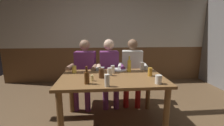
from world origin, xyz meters
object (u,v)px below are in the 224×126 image
(table_candle, at_px, (92,78))
(bottle_1, at_px, (129,66))
(pint_glass_7, at_px, (142,66))
(pint_glass_0, at_px, (150,72))
(pint_glass_3, at_px, (74,69))
(person_0, at_px, (85,70))
(bottle_0, at_px, (87,77))
(pint_glass_5, at_px, (107,80))
(pint_glass_1, at_px, (113,69))
(plate_0, at_px, (119,70))
(pint_glass_6, at_px, (101,73))
(dining_table, at_px, (112,84))
(person_2, at_px, (132,68))
(pint_glass_4, at_px, (158,79))
(condiment_caddy, at_px, (100,69))
(person_1, at_px, (109,69))
(pint_glass_2, at_px, (110,72))

(table_candle, relative_size, bottle_1, 0.31)
(bottle_1, height_order, pint_glass_7, bottle_1)
(pint_glass_0, height_order, pint_glass_7, pint_glass_7)
(table_candle, distance_m, pint_glass_3, 0.52)
(person_0, xyz_separation_m, bottle_0, (0.12, -0.96, 0.15))
(pint_glass_3, relative_size, pint_glass_5, 0.77)
(bottle_0, bearing_deg, pint_glass_1, 52.45)
(bottle_0, height_order, pint_glass_0, bottle_0)
(table_candle, height_order, plate_0, table_candle)
(person_0, relative_size, pint_glass_6, 9.00)
(dining_table, xyz_separation_m, pint_glass_0, (0.56, -0.00, 0.17))
(plate_0, distance_m, pint_glass_1, 0.22)
(person_2, xyz_separation_m, bottle_0, (-0.79, -0.98, 0.14))
(bottle_1, relative_size, pint_glass_0, 2.10)
(person_0, xyz_separation_m, pint_glass_4, (1.02, -1.04, 0.12))
(condiment_caddy, xyz_separation_m, bottle_0, (-0.17, -0.67, 0.06))
(table_candle, relative_size, pint_glass_6, 0.58)
(person_1, relative_size, pint_glass_4, 10.96)
(person_0, bearing_deg, condiment_caddy, 143.03)
(pint_glass_7, bearing_deg, pint_glass_1, -161.85)
(dining_table, bearing_deg, pint_glass_7, 34.40)
(bottle_0, relative_size, pint_glass_2, 1.93)
(person_0, distance_m, pint_glass_1, 0.70)
(plate_0, bearing_deg, bottle_0, -126.86)
(person_0, height_order, person_1, person_1)
(condiment_caddy, bearing_deg, pint_glass_0, -28.20)
(pint_glass_5, bearing_deg, pint_glass_1, 78.64)
(person_2, height_order, bottle_0, person_2)
(person_2, distance_m, pint_glass_6, 0.96)
(condiment_caddy, relative_size, pint_glass_4, 1.24)
(person_1, height_order, plate_0, person_1)
(pint_glass_5, relative_size, pint_glass_6, 1.09)
(table_candle, bearing_deg, pint_glass_2, 43.09)
(pint_glass_0, distance_m, pint_glass_2, 0.60)
(table_candle, relative_size, bottle_0, 0.35)
(person_2, bearing_deg, pint_glass_2, 62.55)
(pint_glass_1, height_order, pint_glass_5, pint_glass_5)
(pint_glass_0, bearing_deg, dining_table, 179.97)
(pint_glass_2, bearing_deg, bottle_0, -131.84)
(condiment_caddy, bearing_deg, pint_glass_6, -87.99)
(pint_glass_3, relative_size, pint_glass_4, 1.02)
(person_0, bearing_deg, bottle_0, 105.31)
(condiment_caddy, xyz_separation_m, pint_glass_7, (0.72, -0.02, 0.04))
(pint_glass_1, bearing_deg, pint_glass_2, -113.49)
(pint_glass_3, bearing_deg, pint_glass_7, 5.70)
(pint_glass_1, bearing_deg, pint_glass_5, -101.36)
(table_candle, height_order, pint_glass_0, pint_glass_0)
(pint_glass_4, height_order, pint_glass_7, pint_glass_7)
(plate_0, distance_m, pint_glass_6, 0.52)
(condiment_caddy, height_order, pint_glass_2, pint_glass_2)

